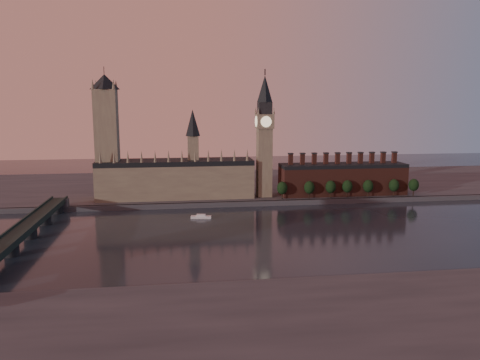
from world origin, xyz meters
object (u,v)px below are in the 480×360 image
object	(u,v)px
big_ben	(264,135)
westminster_bridge	(19,236)
river_boat	(201,217)
victoria_tower	(107,133)

from	to	relation	value
big_ben	westminster_bridge	bearing A→B (deg)	-145.67
westminster_bridge	river_boat	world-z (taller)	westminster_bridge
westminster_bridge	victoria_tower	bearing A→B (deg)	73.44
victoria_tower	river_boat	bearing A→B (deg)	-39.73
victoria_tower	westminster_bridge	xyz separation A→B (m)	(-35.00, -117.70, -51.65)
big_ben	victoria_tower	bearing A→B (deg)	177.80
victoria_tower	river_boat	distance (m)	110.95
victoria_tower	big_ben	distance (m)	130.12
westminster_bridge	river_boat	bearing A→B (deg)	27.97
victoria_tower	big_ben	world-z (taller)	victoria_tower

